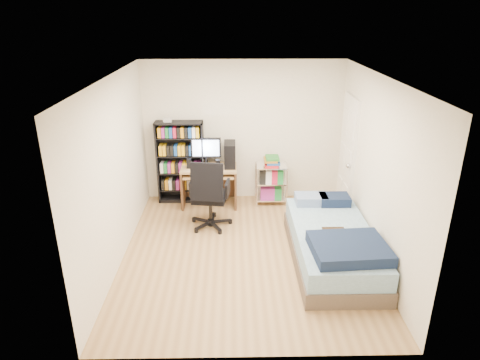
{
  "coord_description": "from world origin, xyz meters",
  "views": [
    {
      "loc": [
        -0.18,
        -5.35,
        3.3
      ],
      "look_at": [
        -0.08,
        0.4,
        0.97
      ],
      "focal_mm": 32.0,
      "sensor_mm": 36.0,
      "label": 1
    }
  ],
  "objects_px": {
    "computer_desk": "(215,170)",
    "office_chair": "(210,206)",
    "bed": "(333,244)",
    "media_shelf": "(181,161)"
  },
  "relations": [
    {
      "from": "computer_desk",
      "to": "office_chair",
      "type": "bearing_deg",
      "value": -93.16
    },
    {
      "from": "media_shelf",
      "to": "bed",
      "type": "height_order",
      "value": "media_shelf"
    },
    {
      "from": "media_shelf",
      "to": "office_chair",
      "type": "xyz_separation_m",
      "value": [
        0.56,
        -1.04,
        -0.39
      ]
    },
    {
      "from": "office_chair",
      "to": "bed",
      "type": "height_order",
      "value": "office_chair"
    },
    {
      "from": "media_shelf",
      "to": "computer_desk",
      "type": "xyz_separation_m",
      "value": [
        0.61,
        -0.16,
        -0.1
      ]
    },
    {
      "from": "computer_desk",
      "to": "bed",
      "type": "height_order",
      "value": "computer_desk"
    },
    {
      "from": "media_shelf",
      "to": "computer_desk",
      "type": "bearing_deg",
      "value": -14.61
    },
    {
      "from": "media_shelf",
      "to": "bed",
      "type": "bearing_deg",
      "value": -42.06
    },
    {
      "from": "computer_desk",
      "to": "office_chair",
      "type": "height_order",
      "value": "computer_desk"
    },
    {
      "from": "office_chair",
      "to": "media_shelf",
      "type": "bearing_deg",
      "value": 125.63
    }
  ]
}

